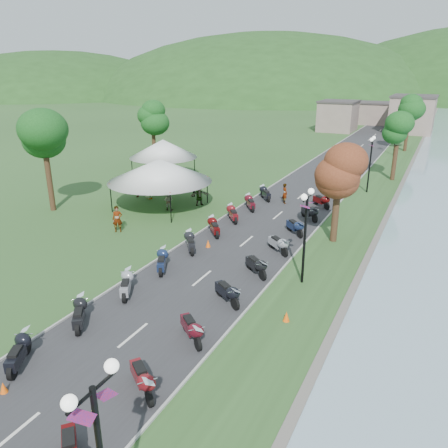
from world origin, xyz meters
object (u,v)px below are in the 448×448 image
at_px(pedestrian_a, 119,232).
at_px(pedestrian_c, 137,197).
at_px(pedestrian_b, 169,210).
at_px(vendor_tent_main, 160,184).

xyz_separation_m(pedestrian_a, pedestrian_c, (-4.19, 7.65, 0.00)).
distance_m(pedestrian_b, pedestrian_c, 4.98).
bearing_deg(pedestrian_a, vendor_tent_main, 58.11).
relative_size(vendor_tent_main, pedestrian_c, 3.59).
height_order(pedestrian_a, pedestrian_c, pedestrian_a).
xyz_separation_m(pedestrian_b, pedestrian_c, (-4.60, 1.92, 0.00)).
relative_size(vendor_tent_main, pedestrian_a, 2.99).
height_order(pedestrian_a, pedestrian_b, pedestrian_a).
bearing_deg(pedestrian_c, vendor_tent_main, 38.64).
height_order(vendor_tent_main, pedestrian_b, vendor_tent_main).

